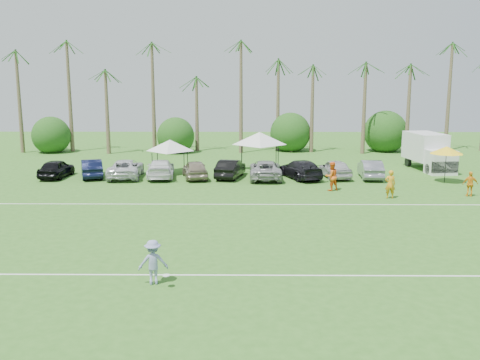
{
  "coord_description": "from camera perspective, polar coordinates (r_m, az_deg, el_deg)",
  "views": [
    {
      "loc": [
        1.23,
        -17.72,
        7.49
      ],
      "look_at": [
        0.91,
        13.55,
        1.6
      ],
      "focal_mm": 40.0,
      "sensor_mm": 36.0,
      "label": 1
    }
  ],
  "objects": [
    {
      "name": "parked_car_6",
      "position": [
        40.89,
        2.73,
        1.11
      ],
      "size": [
        2.41,
        5.15,
        1.42
      ],
      "primitive_type": "imported",
      "rotation": [
        0.0,
        0.0,
        3.13
      ],
      "color": "#959595",
      "rests_on": "ground"
    },
    {
      "name": "palm_tree_0",
      "position": [
        60.37,
        -22.39,
        9.87
      ],
      "size": [
        2.4,
        2.4,
        8.9
      ],
      "color": "brown",
      "rests_on": "ground"
    },
    {
      "name": "bush_tree_3",
      "position": [
        58.89,
        15.17,
        4.75
      ],
      "size": [
        4.0,
        4.0,
        4.0
      ],
      "color": "brown",
      "rests_on": "ground"
    },
    {
      "name": "palm_tree_2",
      "position": [
        57.29,
        -13.06,
        12.12
      ],
      "size": [
        2.4,
        2.4,
        10.9
      ],
      "color": "brown",
      "rests_on": "ground"
    },
    {
      "name": "palm_tree_8",
      "position": [
        56.95,
        12.73,
        10.4
      ],
      "size": [
        2.4,
        2.4,
        8.9
      ],
      "color": "brown",
      "rests_on": "ground"
    },
    {
      "name": "parked_car_5",
      "position": [
        41.32,
        -1.04,
        1.22
      ],
      "size": [
        2.39,
        4.54,
        1.42
      ],
      "primitive_type": "imported",
      "rotation": [
        0.0,
        0.0,
        2.93
      ],
      "color": "black",
      "rests_on": "ground"
    },
    {
      "name": "palm_tree_9",
      "position": [
        58.19,
        17.67,
        11.03
      ],
      "size": [
        2.4,
        2.4,
        9.9
      ],
      "color": "brown",
      "rests_on": "ground"
    },
    {
      "name": "palm_tree_3",
      "position": [
        56.54,
        -9.05,
        13.15
      ],
      "size": [
        2.4,
        2.4,
        11.9
      ],
      "color": "brown",
      "rests_on": "ground"
    },
    {
      "name": "parked_car_0",
      "position": [
        43.77,
        -19.0,
        1.17
      ],
      "size": [
        1.89,
        4.26,
        1.42
      ],
      "primitive_type": "imported",
      "rotation": [
        0.0,
        0.0,
        3.09
      ],
      "color": "black",
      "rests_on": "ground"
    },
    {
      "name": "canopy_tent_left",
      "position": [
        43.5,
        -7.49,
        4.27
      ],
      "size": [
        3.91,
        3.91,
        3.17
      ],
      "color": "black",
      "rests_on": "ground"
    },
    {
      "name": "palm_tree_1",
      "position": [
        58.63,
        -17.87,
        11.01
      ],
      "size": [
        2.4,
        2.4,
        9.9
      ],
      "color": "brown",
      "rests_on": "ground"
    },
    {
      "name": "parked_car_8",
      "position": [
        41.94,
        10.1,
        1.2
      ],
      "size": [
        2.31,
        4.39,
        1.42
      ],
      "primitive_type": "imported",
      "rotation": [
        0.0,
        0.0,
        3.3
      ],
      "color": "#B9B9B9",
      "rests_on": "ground"
    },
    {
      "name": "bush_tree_0",
      "position": [
        60.48,
        -19.02,
        4.69
      ],
      "size": [
        4.0,
        4.0,
        4.0
      ],
      "color": "brown",
      "rests_on": "ground"
    },
    {
      "name": "parked_car_7",
      "position": [
        41.32,
        6.46,
        1.16
      ],
      "size": [
        3.49,
        5.29,
        1.42
      ],
      "primitive_type": "imported",
      "rotation": [
        0.0,
        0.0,
        3.47
      ],
      "color": "black",
      "rests_on": "ground"
    },
    {
      "name": "parked_car_4",
      "position": [
        41.15,
        -4.81,
        1.15
      ],
      "size": [
        2.51,
        4.44,
        1.42
      ],
      "primitive_type": "imported",
      "rotation": [
        0.0,
        0.0,
        3.35
      ],
      "color": "gray",
      "rests_on": "ground"
    },
    {
      "name": "palm_tree_6",
      "position": [
        55.81,
        3.52,
        12.42
      ],
      "size": [
        2.4,
        2.4,
        10.9
      ],
      "color": "brown",
      "rests_on": "ground"
    },
    {
      "name": "ground",
      "position": [
        19.27,
        -3.18,
        -12.22
      ],
      "size": [
        120.0,
        120.0,
        0.0
      ],
      "primitive_type": "plane",
      "color": "#30651E",
      "rests_on": "ground"
    },
    {
      "name": "market_umbrella",
      "position": [
        41.83,
        21.18,
        2.99
      ],
      "size": [
        2.43,
        2.43,
        2.7
      ],
      "color": "black",
      "rests_on": "ground"
    },
    {
      "name": "canopy_tent_right",
      "position": [
        44.75,
        2.1,
        5.13
      ],
      "size": [
        4.58,
        4.58,
        3.71
      ],
      "color": "black",
      "rests_on": "ground"
    },
    {
      "name": "palm_tree_7",
      "position": [
        56.19,
        7.71,
        13.2
      ],
      "size": [
        2.4,
        2.4,
        11.9
      ],
      "color": "brown",
      "rests_on": "ground"
    },
    {
      "name": "sideline_player_a",
      "position": [
        35.4,
        15.73,
        -0.44
      ],
      "size": [
        0.68,
        0.46,
        1.83
      ],
      "primitive_type": "imported",
      "rotation": [
        0.0,
        0.0,
        3.1
      ],
      "color": "orange",
      "rests_on": "ground"
    },
    {
      "name": "box_truck",
      "position": [
        47.6,
        19.49,
        2.98
      ],
      "size": [
        2.96,
        6.13,
        3.04
      ],
      "rotation": [
        0.0,
        0.0,
        0.13
      ],
      "color": "silver",
      "rests_on": "ground"
    },
    {
      "name": "palm_tree_10",
      "position": [
        59.85,
        22.4,
        11.53
      ],
      "size": [
        2.4,
        2.4,
        10.9
      ],
      "color": "brown",
      "rests_on": "ground"
    },
    {
      "name": "bush_tree_1",
      "position": [
        57.46,
        -6.67,
        4.91
      ],
      "size": [
        4.0,
        4.0,
        4.0
      ],
      "color": "brown",
      "rests_on": "ground"
    },
    {
      "name": "field_lines",
      "position": [
        26.81,
        -2.07,
        -5.55
      ],
      "size": [
        80.0,
        12.1,
        0.01
      ],
      "color": "white",
      "rests_on": "ground"
    },
    {
      "name": "palm_tree_5",
      "position": [
        55.74,
        -0.69,
        11.55
      ],
      "size": [
        2.4,
        2.4,
        9.9
      ],
      "color": "brown",
      "rests_on": "ground"
    },
    {
      "name": "parked_car_9",
      "position": [
        42.32,
        13.74,
        1.14
      ],
      "size": [
        1.83,
        4.42,
        1.42
      ],
      "primitive_type": "imported",
      "rotation": [
        0.0,
        0.0,
        3.07
      ],
      "color": "slate",
      "rests_on": "ground"
    },
    {
      "name": "parked_car_3",
      "position": [
        41.76,
        -8.47,
        1.21
      ],
      "size": [
        2.52,
        5.1,
        1.42
      ],
      "primitive_type": "imported",
      "rotation": [
        0.0,
        0.0,
        3.25
      ],
      "color": "white",
      "rests_on": "ground"
    },
    {
      "name": "sideline_player_b",
      "position": [
        37.0,
        9.73,
        0.39
      ],
      "size": [
        1.19,
        1.08,
        1.98
      ],
      "primitive_type": "imported",
      "rotation": [
        0.0,
        0.0,
        3.57
      ],
      "color": "orange",
      "rests_on": "ground"
    },
    {
      "name": "sideline_player_c",
      "position": [
        37.76,
        23.35,
        -0.4
      ],
      "size": [
        1.0,
        0.5,
        1.63
      ],
      "primitive_type": "imported",
      "rotation": [
        0.0,
        0.0,
        3.03
      ],
      "color": "orange",
      "rests_on": "ground"
    },
    {
      "name": "parked_car_2",
      "position": [
        42.27,
        -12.09,
        1.2
      ],
      "size": [
        2.73,
        5.28,
        1.42
      ],
      "primitive_type": "imported",
      "rotation": [
        0.0,
        0.0,
        3.21
      ],
      "color": "silver",
      "rests_on": "ground"
    },
    {
      "name": "bush_tree_2",
      "position": [
        57.2,
        5.39,
        4.91
      ],
      "size": [
        4.0,
        4.0,
        4.0
      ],
      "color": "brown",
      "rests_on": "ground"
    },
    {
      "name": "parked_car_1",
      "position": [
        43.08,
        -15.55,
        1.22
      ],
      "size": [
        2.8,
        4.58,
        1.42
      ],
      "primitive_type": "imported",
      "rotation": [
        0.0,
        0.0,
        3.47
      ],
      "color": "black",
      "rests_on": "ground"
    },
    {
      "name": "palm_tree_4",
      "position": [
        55.96,
        -4.86,
        10.62
      ],
      "size": [
        2.4,
        2.4,
        8.9
      ],
      "color": "brown",
      "rests_on": "ground"
    },
    {
      "name": "frisbee_player",
      "position": [
        20.24,
        -9.26,
        -8.64
      ],
      "size": [
        1.26,
        0.92,
        1.69
      ],
      "rotation": [
        0.0,
        0.0,
        3.33
      ],
      "color": "#8189B8",
      "rests_on": "ground"
    }
  ]
}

